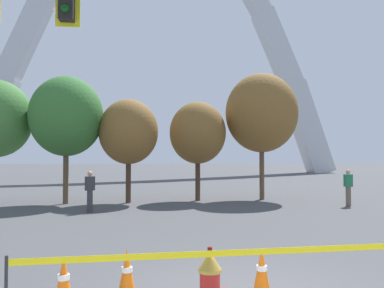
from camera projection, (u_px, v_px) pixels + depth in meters
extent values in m
cylinder|color=#A8842D|center=(210.00, 271.00, 5.24)|extent=(0.30, 0.30, 0.04)
cone|color=#A8842D|center=(210.00, 260.00, 5.25)|extent=(0.30, 0.30, 0.22)
cylinder|color=#5E0F0D|center=(210.00, 249.00, 5.25)|extent=(0.06, 0.06, 0.06)
cube|color=yellow|center=(220.00, 253.00, 5.20)|extent=(5.09, 0.31, 0.08)
cone|color=orange|center=(262.00, 270.00, 6.38)|extent=(0.28, 0.28, 0.70)
cylinder|color=white|center=(262.00, 268.00, 6.38)|extent=(0.17, 0.17, 0.08)
cone|color=orange|center=(127.00, 272.00, 6.29)|extent=(0.28, 0.28, 0.70)
cylinder|color=white|center=(127.00, 269.00, 6.29)|extent=(0.17, 0.17, 0.08)
cone|color=orange|center=(64.00, 279.00, 5.90)|extent=(0.28, 0.28, 0.70)
cylinder|color=white|center=(64.00, 277.00, 5.90)|extent=(0.17, 0.17, 0.08)
sphere|color=black|center=(65.00, 8.00, 7.24)|extent=(0.16, 0.16, 0.16)
cube|color=silver|center=(24.00, 40.00, 50.56)|extent=(6.43, 2.57, 10.55)
cube|color=silver|center=(277.00, 48.00, 54.43)|extent=(6.43, 2.57, 10.55)
cube|color=silver|center=(307.00, 128.00, 54.58)|extent=(6.78, 2.87, 12.84)
cylinder|color=brown|center=(66.00, 176.00, 18.69)|extent=(0.24, 0.24, 2.50)
ellipsoid|color=#336B2D|center=(66.00, 116.00, 18.78)|extent=(3.34, 3.34, 3.67)
cylinder|color=#473323|center=(128.00, 181.00, 19.07)|extent=(0.24, 0.24, 2.07)
ellipsoid|color=brown|center=(129.00, 132.00, 19.14)|extent=(2.76, 2.76, 3.04)
cylinder|color=#473323|center=(198.00, 179.00, 20.08)|extent=(0.24, 0.24, 2.08)
ellipsoid|color=brown|center=(198.00, 133.00, 20.15)|extent=(2.77, 2.77, 3.05)
cylinder|color=brown|center=(262.00, 172.00, 20.61)|extent=(0.24, 0.24, 2.73)
ellipsoid|color=brown|center=(262.00, 113.00, 20.70)|extent=(3.64, 3.64, 4.00)
cylinder|color=#38383D|center=(90.00, 201.00, 15.85)|extent=(0.22, 0.22, 0.84)
cube|color=#333338|center=(90.00, 183.00, 15.87)|extent=(0.39, 0.36, 0.54)
sphere|color=tan|center=(90.00, 174.00, 15.88)|extent=(0.20, 0.20, 0.20)
cylinder|color=brown|center=(348.00, 196.00, 17.81)|extent=(0.22, 0.22, 0.84)
cube|color=#23754C|center=(348.00, 180.00, 17.83)|extent=(0.37, 0.26, 0.54)
sphere|color=tan|center=(348.00, 172.00, 17.84)|extent=(0.20, 0.20, 0.20)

